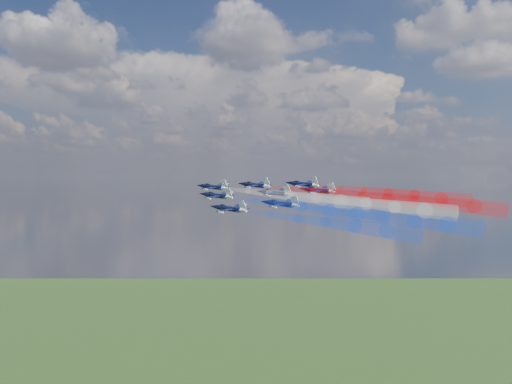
# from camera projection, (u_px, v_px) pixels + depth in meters

# --- Properties ---
(jet_lead) EXTENTS (14.75, 13.93, 5.70)m
(jet_lead) POSITION_uv_depth(u_px,v_px,m) (213.00, 187.00, 167.35)
(jet_lead) COLOR black
(trail_lead) EXTENTS (40.80, 21.82, 7.99)m
(trail_lead) POSITION_uv_depth(u_px,v_px,m) (292.00, 196.00, 151.81)
(trail_lead) COLOR silver
(jet_inner_left) EXTENTS (14.75, 13.93, 5.70)m
(jet_inner_left) POSITION_uv_depth(u_px,v_px,m) (217.00, 196.00, 155.47)
(jet_inner_left) COLOR black
(trail_inner_left) EXTENTS (40.80, 21.82, 7.99)m
(trail_inner_left) POSITION_uv_depth(u_px,v_px,m) (303.00, 206.00, 139.93)
(trail_inner_left) COLOR blue
(jet_inner_right) EXTENTS (14.75, 13.93, 5.70)m
(jet_inner_right) POSITION_uv_depth(u_px,v_px,m) (255.00, 185.00, 168.85)
(jet_inner_right) COLOR black
(trail_inner_right) EXTENTS (40.80, 21.82, 7.99)m
(trail_inner_right) POSITION_uv_depth(u_px,v_px,m) (337.00, 194.00, 153.31)
(trail_inner_right) COLOR red
(jet_outer_left) EXTENTS (14.75, 13.93, 5.70)m
(jet_outer_left) POSITION_uv_depth(u_px,v_px,m) (230.00, 209.00, 143.17)
(jet_outer_left) COLOR black
(trail_outer_left) EXTENTS (40.80, 21.82, 7.99)m
(trail_outer_left) POSITION_uv_depth(u_px,v_px,m) (325.00, 222.00, 127.63)
(trail_outer_left) COLOR blue
(jet_center_third) EXTENTS (14.75, 13.93, 5.70)m
(jet_center_third) POSITION_uv_depth(u_px,v_px,m) (275.00, 193.00, 156.04)
(jet_center_third) COLOR black
(trail_center_third) EXTENTS (40.80, 21.82, 7.99)m
(trail_center_third) POSITION_uv_depth(u_px,v_px,m) (366.00, 203.00, 140.50)
(trail_center_third) COLOR silver
(jet_outer_right) EXTENTS (14.75, 13.93, 5.70)m
(jet_outer_right) POSITION_uv_depth(u_px,v_px,m) (303.00, 184.00, 171.41)
(jet_outer_right) COLOR black
(trail_outer_right) EXTENTS (40.80, 21.82, 7.99)m
(trail_outer_right) POSITION_uv_depth(u_px,v_px,m) (389.00, 193.00, 155.87)
(trail_outer_right) COLOR red
(jet_rear_left) EXTENTS (14.75, 13.93, 5.70)m
(jet_rear_left) POSITION_uv_depth(u_px,v_px,m) (281.00, 204.00, 143.70)
(jet_rear_left) COLOR black
(trail_rear_left) EXTENTS (40.80, 21.82, 7.99)m
(trail_rear_left) POSITION_uv_depth(u_px,v_px,m) (382.00, 217.00, 128.15)
(trail_rear_left) COLOR blue
(jet_rear_right) EXTENTS (14.75, 13.93, 5.70)m
(jet_rear_right) POSITION_uv_depth(u_px,v_px,m) (318.00, 190.00, 157.89)
(jet_rear_right) COLOR black
(trail_rear_right) EXTENTS (40.80, 21.82, 7.99)m
(trail_rear_right) POSITION_uv_depth(u_px,v_px,m) (414.00, 200.00, 142.35)
(trail_rear_right) COLOR red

